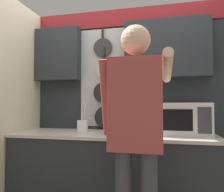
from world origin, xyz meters
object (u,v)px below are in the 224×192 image
microwave (181,119)px  person (136,123)px  knife_block (145,124)px  utensil_crock (83,125)px

microwave → person: (-0.37, -0.69, 0.01)m
person → microwave: bearing=62.1°
knife_block → person: 0.70m
microwave → utensil_crock: 1.04m
microwave → knife_block: bearing=179.9°
microwave → knife_block: (-0.36, 0.00, -0.06)m
microwave → knife_block: 0.36m
knife_block → utensil_crock: 0.68m
knife_block → utensil_crock: size_ratio=0.82×
utensil_crock → person: (0.67, -0.70, 0.09)m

